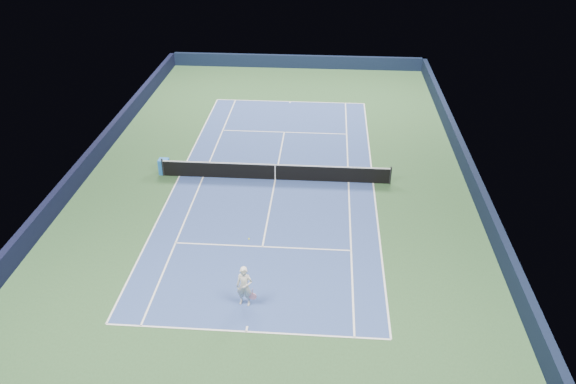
{
  "coord_description": "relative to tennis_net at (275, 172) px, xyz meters",
  "views": [
    {
      "loc": [
        2.75,
        -27.41,
        15.52
      ],
      "look_at": [
        0.94,
        -3.0,
        1.0
      ],
      "focal_mm": 35.0,
      "sensor_mm": 36.0,
      "label": 1
    }
  ],
  "objects": [
    {
      "name": "baseline_near",
      "position": [
        0.0,
        -11.88,
        -0.5
      ],
      "size": [
        10.97,
        0.08,
        0.0
      ],
      "primitive_type": "cube",
      "color": "white",
      "rests_on": "ground"
    },
    {
      "name": "tennis_net",
      "position": [
        0.0,
        0.0,
        0.0
      ],
      "size": [
        12.9,
        0.1,
        1.07
      ],
      "color": "black",
      "rests_on": "ground"
    },
    {
      "name": "wall_far",
      "position": [
        0.0,
        19.82,
        0.05
      ],
      "size": [
        22.0,
        0.35,
        1.1
      ],
      "primitive_type": "cube",
      "color": "#111A33",
      "rests_on": "ground"
    },
    {
      "name": "wall_right",
      "position": [
        10.82,
        0.0,
        0.05
      ],
      "size": [
        0.35,
        40.0,
        1.1
      ],
      "primitive_type": "cube",
      "color": "black",
      "rests_on": "ground"
    },
    {
      "name": "sideline_doubles_right",
      "position": [
        5.49,
        0.0,
        -0.5
      ],
      "size": [
        0.08,
        23.77,
        0.0
      ],
      "primitive_type": "cube",
      "color": "white",
      "rests_on": "ground"
    },
    {
      "name": "service_line_far",
      "position": [
        0.0,
        6.4,
        -0.5
      ],
      "size": [
        8.23,
        0.08,
        0.0
      ],
      "primitive_type": "cube",
      "color": "white",
      "rests_on": "ground"
    },
    {
      "name": "ground",
      "position": [
        0.0,
        0.0,
        -0.5
      ],
      "size": [
        40.0,
        40.0,
        0.0
      ],
      "primitive_type": "plane",
      "color": "#294A28",
      "rests_on": "ground"
    },
    {
      "name": "center_service_line",
      "position": [
        0.0,
        0.0,
        -0.5
      ],
      "size": [
        0.08,
        12.8,
        0.0
      ],
      "primitive_type": "cube",
      "color": "white",
      "rests_on": "ground"
    },
    {
      "name": "sideline_singles_right",
      "position": [
        4.12,
        0.0,
        -0.5
      ],
      "size": [
        0.08,
        23.77,
        0.0
      ],
      "primitive_type": "cube",
      "color": "white",
      "rests_on": "ground"
    },
    {
      "name": "center_mark_near",
      "position": [
        0.0,
        -11.73,
        -0.5
      ],
      "size": [
        0.08,
        0.3,
        0.0
      ],
      "primitive_type": "cube",
      "color": "white",
      "rests_on": "ground"
    },
    {
      "name": "baseline_far",
      "position": [
        0.0,
        11.88,
        -0.5
      ],
      "size": [
        10.97,
        0.08,
        0.0
      ],
      "primitive_type": "cube",
      "color": "white",
      "rests_on": "ground"
    },
    {
      "name": "service_line_near",
      "position": [
        0.0,
        -6.4,
        -0.5
      ],
      "size": [
        8.23,
        0.08,
        0.0
      ],
      "primitive_type": "cube",
      "color": "white",
      "rests_on": "ground"
    },
    {
      "name": "sideline_doubles_left",
      "position": [
        -5.49,
        0.0,
        -0.5
      ],
      "size": [
        0.08,
        23.77,
        0.0
      ],
      "primitive_type": "cube",
      "color": "white",
      "rests_on": "ground"
    },
    {
      "name": "sideline_singles_left",
      "position": [
        -4.12,
        0.0,
        -0.5
      ],
      "size": [
        0.08,
        23.77,
        0.0
      ],
      "primitive_type": "cube",
      "color": "white",
      "rests_on": "ground"
    },
    {
      "name": "court_surface",
      "position": [
        0.0,
        0.0,
        -0.5
      ],
      "size": [
        10.97,
        23.77,
        0.01
      ],
      "primitive_type": "cube",
      "color": "navy",
      "rests_on": "ground"
    },
    {
      "name": "sponsor_cube",
      "position": [
        -6.4,
        0.26,
        -0.05
      ],
      "size": [
        0.61,
        0.52,
        0.9
      ],
      "color": "blue",
      "rests_on": "ground"
    },
    {
      "name": "tennis_player",
      "position": [
        -0.25,
        -10.33,
        0.41
      ],
      "size": [
        0.84,
        1.3,
        2.55
      ],
      "color": "silver",
      "rests_on": "ground"
    },
    {
      "name": "wall_left",
      "position": [
        -10.82,
        0.0,
        0.05
      ],
      "size": [
        0.35,
        40.0,
        1.1
      ],
      "primitive_type": "cube",
      "color": "black",
      "rests_on": "ground"
    },
    {
      "name": "center_mark_far",
      "position": [
        0.0,
        11.73,
        -0.5
      ],
      "size": [
        0.08,
        0.3,
        0.0
      ],
      "primitive_type": "cube",
      "color": "white",
      "rests_on": "ground"
    }
  ]
}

